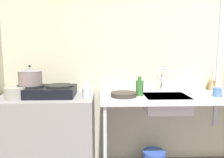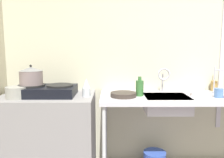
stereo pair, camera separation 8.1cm
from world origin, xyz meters
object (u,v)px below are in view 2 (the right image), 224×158
(pot_on_left_burner, at_px, (31,76))
(sink_basin, at_px, (166,104))
(pot_beside_stove, at_px, (16,92))
(percolator, at_px, (86,88))
(bottle_by_sink, at_px, (140,88))
(utensil_jar, at_px, (214,86))
(faucet, at_px, (164,76))
(stove, at_px, (46,90))
(small_bowl_on_drainboard, at_px, (196,94))
(frying_pan, at_px, (123,95))
(cup_by_rack, at_px, (219,93))

(pot_on_left_burner, relative_size, sink_basin, 0.53)
(pot_beside_stove, xyz_separation_m, percolator, (0.66, 0.08, 0.03))
(sink_basin, xyz_separation_m, bottle_by_sink, (-0.27, 0.01, 0.16))
(utensil_jar, bearing_deg, pot_on_left_burner, -172.77)
(faucet, bearing_deg, sink_basin, -91.41)
(faucet, bearing_deg, pot_on_left_burner, -174.41)
(bottle_by_sink, bearing_deg, utensil_jar, 17.11)
(pot_on_left_burner, height_order, bottle_by_sink, pot_on_left_burner)
(stove, height_order, small_bowl_on_drainboard, stove)
(stove, relative_size, faucet, 2.22)
(frying_pan, bearing_deg, pot_on_left_burner, 176.42)
(frying_pan, bearing_deg, stove, 175.77)
(stove, bearing_deg, bottle_by_sink, -1.17)
(pot_on_left_burner, height_order, cup_by_rack, pot_on_left_burner)
(percolator, height_order, sink_basin, percolator)
(percolator, bearing_deg, utensil_jar, 11.80)
(bottle_by_sink, bearing_deg, sink_basin, -3.15)
(pot_on_left_burner, relative_size, bottle_by_sink, 1.18)
(pot_beside_stove, distance_m, utensil_jar, 2.09)
(faucet, bearing_deg, utensil_jar, 10.93)
(stove, distance_m, faucet, 1.23)
(frying_pan, bearing_deg, pot_beside_stove, -176.41)
(frying_pan, relative_size, cup_by_rack, 2.87)
(cup_by_rack, bearing_deg, stove, 176.71)
(pot_beside_stove, height_order, cup_by_rack, pot_beside_stove)
(frying_pan, distance_m, bottle_by_sink, 0.18)
(utensil_jar, bearing_deg, cup_by_rack, -107.41)
(stove, height_order, utensil_jar, utensil_jar)
(percolator, bearing_deg, sink_basin, 0.75)
(stove, bearing_deg, cup_by_rack, -3.29)
(small_bowl_on_drainboard, xyz_separation_m, utensil_jar, (0.30, 0.28, 0.04))
(faucet, xyz_separation_m, frying_pan, (-0.44, -0.19, -0.16))
(stove, xyz_separation_m, percolator, (0.41, -0.04, 0.03))
(pot_beside_stove, distance_m, bottle_by_sink, 1.19)
(percolator, relative_size, cup_by_rack, 1.99)
(small_bowl_on_drainboard, distance_m, utensil_jar, 0.42)
(stove, distance_m, percolator, 0.42)
(sink_basin, distance_m, utensil_jar, 0.67)
(faucet, bearing_deg, percolator, -167.55)
(frying_pan, relative_size, small_bowl_on_drainboard, 2.35)
(bottle_by_sink, bearing_deg, cup_by_rack, -5.92)
(stove, xyz_separation_m, bottle_by_sink, (0.94, -0.02, 0.03))
(stove, bearing_deg, pot_on_left_burner, 180.00)
(percolator, bearing_deg, frying_pan, -2.04)
(pot_beside_stove, height_order, bottle_by_sink, bottle_by_sink)
(pot_beside_stove, height_order, sink_basin, pot_beside_stove)
(frying_pan, relative_size, bottle_by_sink, 1.32)
(cup_by_rack, bearing_deg, frying_pan, 177.50)
(faucet, distance_m, bottle_by_sink, 0.33)
(stove, distance_m, cup_by_rack, 1.70)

